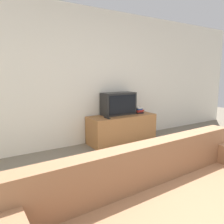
% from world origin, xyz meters
% --- Properties ---
extents(wall_back, '(9.00, 0.06, 2.60)m').
position_xyz_m(wall_back, '(0.00, 3.03, 1.30)').
color(wall_back, silver).
rests_on(wall_back, ground_plane).
extents(tv_stand, '(1.39, 0.53, 0.55)m').
position_xyz_m(tv_stand, '(0.79, 2.72, 0.28)').
color(tv_stand, '#9E6638').
rests_on(tv_stand, ground_plane).
extents(television, '(0.70, 0.32, 0.45)m').
position_xyz_m(television, '(0.78, 2.82, 0.78)').
color(television, black).
rests_on(television, tv_stand).
extents(book_stack, '(0.17, 0.21, 0.13)m').
position_xyz_m(book_stack, '(1.23, 2.74, 0.61)').
color(book_stack, black).
rests_on(book_stack, tv_stand).
extents(remote_on_stand, '(0.05, 0.20, 0.02)m').
position_xyz_m(remote_on_stand, '(0.37, 2.60, 0.56)').
color(remote_on_stand, black).
rests_on(remote_on_stand, tv_stand).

